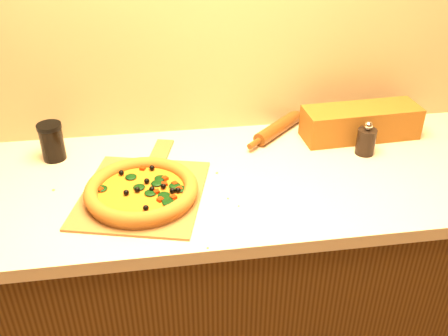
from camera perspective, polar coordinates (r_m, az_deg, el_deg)
cabinet at (r=1.84m, az=0.10°, el=-13.35°), size 2.80×0.65×0.86m
countertop at (r=1.55m, az=0.12°, el=-1.52°), size 2.84×0.68×0.04m
pizza_peel at (r=1.48m, az=-9.17°, el=-2.58°), size 0.43×0.55×0.01m
pizza at (r=1.44m, az=-9.39°, el=-2.55°), size 0.32×0.32×0.05m
pepper_grinder at (r=1.70m, az=15.92°, el=3.03°), size 0.06×0.06×0.12m
rolling_pin at (r=1.78m, az=6.22°, el=4.61°), size 0.27×0.26×0.05m
bread_bag at (r=1.80m, az=15.34°, el=5.05°), size 0.41×0.15×0.11m
dark_jar at (r=1.69m, az=-19.07°, el=2.87°), size 0.08×0.08×0.12m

